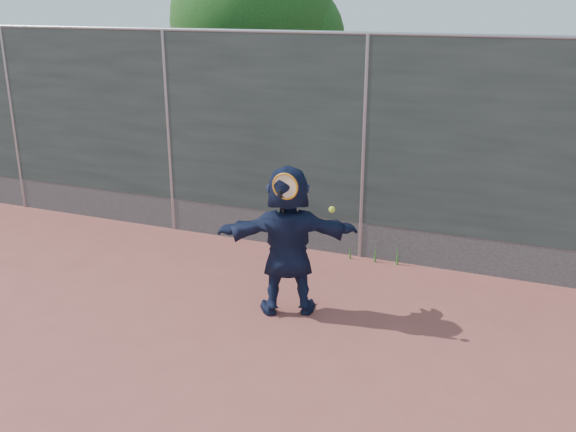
% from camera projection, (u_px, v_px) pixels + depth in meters
% --- Properties ---
extents(ground, '(80.00, 80.00, 0.00)m').
position_uv_depth(ground, '(253.00, 390.00, 5.89)').
color(ground, '#9E4C42').
rests_on(ground, ground).
extents(player, '(1.67, 1.11, 1.72)m').
position_uv_depth(player, '(288.00, 240.00, 7.13)').
color(player, '#151E3C').
rests_on(player, ground).
extents(fence, '(20.00, 0.06, 3.03)m').
position_uv_depth(fence, '(364.00, 145.00, 8.45)').
color(fence, '#38423D').
rests_on(fence, ground).
extents(swing_action, '(0.68, 0.13, 0.51)m').
position_uv_depth(swing_action, '(290.00, 190.00, 6.72)').
color(swing_action, orange).
rests_on(swing_action, ground).
extents(tree_left, '(3.15, 3.00, 4.53)m').
position_uv_depth(tree_left, '(262.00, 26.00, 11.70)').
color(tree_left, '#382314').
rests_on(tree_left, ground).
extents(weed_clump, '(0.68, 0.07, 0.30)m').
position_uv_depth(weed_clump, '(379.00, 253.00, 8.70)').
color(weed_clump, '#387226').
rests_on(weed_clump, ground).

